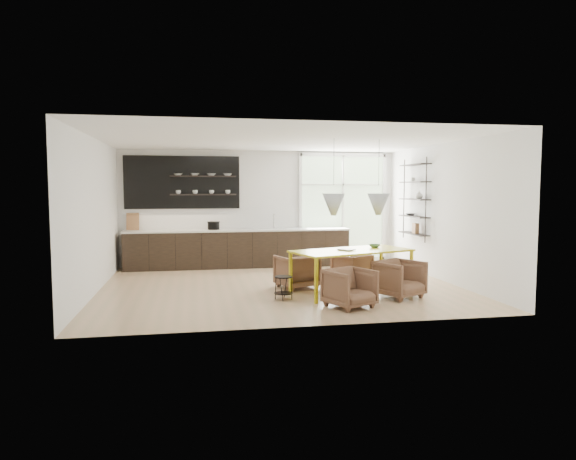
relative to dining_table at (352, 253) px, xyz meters
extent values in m
cube|color=tan|center=(-1.21, 0.86, -0.76)|extent=(7.00, 6.00, 0.01)
cube|color=silver|center=(-1.21, 3.86, 0.69)|extent=(7.00, 0.02, 2.90)
cube|color=silver|center=(-4.71, 0.86, 0.69)|extent=(0.02, 6.00, 2.90)
cube|color=silver|center=(2.29, 0.86, 0.69)|extent=(0.02, 6.00, 2.90)
cube|color=white|center=(-1.21, 0.86, 2.14)|extent=(7.00, 6.00, 0.01)
cube|color=#B2D1A5|center=(0.94, 3.83, 0.69)|extent=(2.20, 0.02, 2.70)
cube|color=silver|center=(0.94, 3.80, 0.69)|extent=(2.30, 0.08, 2.80)
cone|color=#B4BCC3|center=(-0.26, 0.36, 0.89)|extent=(0.44, 0.44, 0.42)
cone|color=#B4BCC3|center=(0.64, 0.36, 0.89)|extent=(0.44, 0.44, 0.42)
cylinder|color=black|center=(-0.26, 0.36, 1.70)|extent=(0.01, 0.01, 0.89)
cylinder|color=black|center=(0.64, 0.36, 1.70)|extent=(0.01, 0.01, 0.89)
cube|color=black|center=(-1.81, 3.53, -0.31)|extent=(5.50, 0.65, 0.90)
cube|color=beige|center=(-1.81, 3.53, 0.16)|extent=(5.54, 0.69, 0.04)
cube|color=silver|center=(-1.81, 3.85, 0.44)|extent=(5.50, 0.02, 0.55)
cube|color=black|center=(-3.16, 3.82, 1.34)|extent=(2.80, 0.06, 1.30)
cube|color=black|center=(-2.66, 3.68, 1.49)|extent=(1.60, 0.28, 0.03)
cube|color=black|center=(-2.66, 3.68, 1.04)|extent=(1.60, 0.28, 0.03)
cube|color=#9C6C47|center=(-4.36, 3.76, 0.39)|extent=(0.30, 0.10, 0.42)
cylinder|color=silver|center=(-0.91, 3.63, 0.36)|extent=(0.02, 0.02, 0.40)
imported|color=white|center=(-3.26, 3.68, 1.54)|extent=(0.22, 0.22, 0.05)
imported|color=white|center=(-2.86, 3.68, 1.54)|extent=(0.22, 0.22, 0.05)
imported|color=white|center=(-2.46, 3.68, 1.54)|extent=(0.22, 0.22, 0.05)
imported|color=white|center=(-2.06, 3.68, 1.54)|extent=(0.22, 0.22, 0.05)
imported|color=white|center=(-3.26, 3.68, 1.11)|extent=(0.12, 0.12, 0.10)
imported|color=white|center=(-2.86, 3.68, 1.11)|extent=(0.12, 0.12, 0.10)
imported|color=white|center=(-2.46, 3.68, 1.11)|extent=(0.12, 0.12, 0.10)
imported|color=white|center=(-2.06, 3.68, 1.11)|extent=(0.12, 0.12, 0.10)
cylinder|color=black|center=(-2.42, 3.58, 0.27)|extent=(0.29, 0.29, 0.18)
cube|color=black|center=(2.15, 1.46, 0.94)|extent=(0.02, 0.02, 1.90)
cube|color=black|center=(2.15, 2.66, 0.94)|extent=(0.02, 0.02, 1.90)
cube|color=black|center=(2.15, 2.06, 0.14)|extent=(0.26, 1.20, 0.02)
cube|color=black|center=(2.15, 2.06, 0.54)|extent=(0.26, 1.20, 0.02)
cube|color=black|center=(2.15, 2.06, 0.94)|extent=(0.26, 1.20, 0.02)
cube|color=black|center=(2.15, 2.06, 1.34)|extent=(0.26, 1.20, 0.03)
cube|color=black|center=(2.15, 2.06, 1.74)|extent=(0.26, 1.20, 0.03)
imported|color=white|center=(2.15, 1.81, 1.05)|extent=(0.18, 0.18, 0.19)
imported|color=#333338|center=(2.15, 2.26, 0.58)|extent=(0.22, 0.22, 0.05)
imported|color=white|center=(2.15, 2.16, 1.40)|extent=(0.10, 0.10, 0.09)
cube|color=#9C6C47|center=(2.15, 1.96, 0.28)|extent=(0.10, 0.18, 0.24)
cube|color=gold|center=(0.00, 0.00, 0.04)|extent=(2.42, 1.65, 0.03)
cube|color=gold|center=(-0.86, -0.76, -0.37)|extent=(0.06, 0.06, 0.78)
cube|color=gold|center=(-1.15, 0.09, -0.37)|extent=(0.06, 0.06, 0.78)
cube|color=gold|center=(1.15, -0.09, -0.37)|extent=(0.06, 0.06, 0.78)
cube|color=gold|center=(0.86, 0.76, -0.37)|extent=(0.06, 0.06, 0.78)
imported|color=brown|center=(-0.92, 0.65, -0.43)|extent=(0.90, 0.91, 0.66)
imported|color=brown|center=(0.33, 1.02, -0.45)|extent=(0.89, 0.90, 0.60)
imported|color=brown|center=(-0.38, -1.12, -0.43)|extent=(0.92, 0.93, 0.64)
imported|color=brown|center=(0.71, -0.56, -0.42)|extent=(0.99, 0.99, 0.68)
cylinder|color=black|center=(-1.36, -0.35, -0.35)|extent=(0.31, 0.31, 0.02)
cylinder|color=black|center=(-1.36, -0.35, -0.64)|extent=(0.33, 0.33, 0.01)
cylinder|color=black|center=(-1.22, -0.41, -0.55)|extent=(0.01, 0.01, 0.41)
cylinder|color=black|center=(-1.30, -0.22, -0.55)|extent=(0.01, 0.01, 0.41)
cylinder|color=black|center=(-1.49, -0.29, -0.55)|extent=(0.01, 0.01, 0.41)
cylinder|color=black|center=(-1.42, -0.48, -0.55)|extent=(0.01, 0.01, 0.41)
imported|color=white|center=(-0.20, -0.09, 0.07)|extent=(0.34, 0.36, 0.03)
imported|color=#4A7449|center=(0.56, 0.30, 0.09)|extent=(0.29, 0.29, 0.07)
camera|label=1|loc=(-2.89, -9.13, 1.22)|focal=32.00mm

